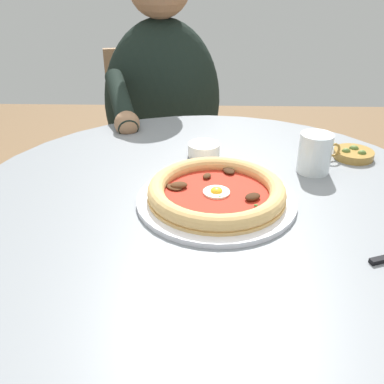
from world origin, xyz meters
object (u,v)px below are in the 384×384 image
(ramekin_capers, at_px, (204,149))
(diner_person, at_px, (164,154))
(dining_table, at_px, (209,264))
(cafe_chair_diner, at_px, (160,143))
(olive_pan, at_px, (353,154))
(water_glass, at_px, (314,156))
(pizza_on_plate, at_px, (216,193))

(ramekin_capers, height_order, diner_person, diner_person)
(dining_table, height_order, cafe_chair_diner, cafe_chair_diner)
(olive_pan, bearing_deg, ramekin_capers, -1.02)
(dining_table, distance_m, olive_pan, 0.43)
(water_glass, distance_m, olive_pan, 0.14)
(water_glass, bearing_deg, dining_table, 29.88)
(pizza_on_plate, distance_m, olive_pan, 0.40)
(pizza_on_plate, height_order, olive_pan, same)
(water_glass, distance_m, cafe_chair_diner, 0.87)
(dining_table, xyz_separation_m, cafe_chair_diner, (0.19, -0.85, -0.07))
(pizza_on_plate, xyz_separation_m, ramekin_capers, (0.02, -0.22, -0.00))
(dining_table, height_order, pizza_on_plate, pizza_on_plate)
(diner_person, relative_size, cafe_chair_diner, 1.37)
(cafe_chair_diner, bearing_deg, ramekin_capers, 105.17)
(cafe_chair_diner, bearing_deg, pizza_on_plate, 102.90)
(diner_person, bearing_deg, dining_table, 102.49)
(olive_pan, xyz_separation_m, cafe_chair_diner, (0.53, -0.64, -0.24))
(olive_pan, relative_size, diner_person, 0.10)
(water_glass, xyz_separation_m, cafe_chair_diner, (0.41, -0.72, -0.27))
(dining_table, bearing_deg, pizza_on_plate, 136.66)
(cafe_chair_diner, bearing_deg, olive_pan, 129.41)
(water_glass, height_order, cafe_chair_diner, cafe_chair_diner)
(ramekin_capers, bearing_deg, cafe_chair_diner, -74.83)
(water_glass, bearing_deg, olive_pan, -145.39)
(water_glass, relative_size, diner_person, 0.07)
(water_glass, xyz_separation_m, olive_pan, (-0.11, -0.08, -0.03))
(pizza_on_plate, xyz_separation_m, water_glass, (-0.22, -0.14, 0.02))
(dining_table, relative_size, ramekin_capers, 13.40)
(water_glass, height_order, olive_pan, water_glass)
(water_glass, height_order, diner_person, diner_person)
(ramekin_capers, bearing_deg, diner_person, -73.83)
(dining_table, relative_size, diner_person, 0.85)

